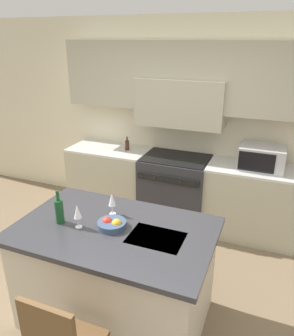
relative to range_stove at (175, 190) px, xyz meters
name	(u,v)px	position (x,y,z in m)	size (l,w,h in m)	color
ground_plane	(112,318)	(0.00, -1.91, -0.47)	(10.00, 10.00, 0.00)	#7A664C
back_cabinetry	(184,106)	(0.00, 0.27, 1.11)	(10.00, 0.46, 2.70)	beige
back_counter	(175,189)	(0.00, 0.02, 0.00)	(3.16, 0.62, 0.94)	#B2AD93
range_stove	(175,190)	(0.00, 0.00, 0.00)	(0.88, 0.70, 0.95)	#2D2D33
microwave	(262,158)	(1.07, 0.02, 0.61)	(0.52, 0.39, 0.28)	#B7B7BC
kitchen_island	(116,273)	(0.03, -1.84, 0.00)	(1.67, 1.05, 0.94)	beige
wine_bottle	(59,211)	(-0.44, -1.94, 0.59)	(0.07, 0.07, 0.30)	#194723
wine_glass_near	(77,212)	(-0.25, -1.94, 0.61)	(0.07, 0.07, 0.21)	white
wine_glass_far	(112,200)	(-0.09, -1.64, 0.61)	(0.07, 0.07, 0.21)	white
fruit_bowl	(112,224)	(0.01, -1.84, 0.50)	(0.24, 0.24, 0.09)	#384C6B
oil_bottle_on_counter	(127,145)	(-0.74, 0.06, 0.54)	(0.06, 0.06, 0.19)	#422314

